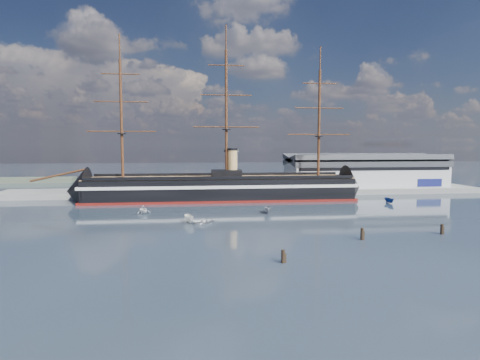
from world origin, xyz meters
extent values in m
plane|color=#162431|center=(0.00, 40.00, 0.00)|extent=(600.00, 600.00, 0.00)
cube|color=slate|center=(10.00, 76.00, 0.00)|extent=(180.00, 18.00, 2.00)
cube|color=#B7BABC|center=(58.00, 80.00, 7.00)|extent=(62.00, 20.00, 10.00)
cube|color=#3F4247|center=(58.00, 80.00, 12.60)|extent=(63.00, 21.00, 2.00)
cube|color=silver|center=(3.00, 73.00, 9.00)|extent=(4.00, 4.00, 14.00)
cube|color=#3F4247|center=(3.00, 73.00, 16.50)|extent=(5.00, 5.00, 1.00)
cube|color=black|center=(-1.97, 60.00, 4.00)|extent=(88.15, 16.87, 7.00)
cube|color=silver|center=(-1.97, 60.00, 5.20)|extent=(90.16, 17.13, 1.00)
cube|color=maroon|center=(-1.97, 60.00, 0.35)|extent=(90.16, 17.09, 0.90)
cone|color=black|center=(-48.47, 60.00, 3.70)|extent=(14.15, 15.82, 15.68)
cone|color=black|center=(44.53, 60.00, 3.70)|extent=(11.16, 15.79, 15.68)
cube|color=brown|center=(-1.97, 60.00, 7.60)|extent=(88.14, 15.59, 0.40)
cube|color=black|center=(0.03, 60.00, 9.00)|extent=(10.06, 6.10, 2.50)
cylinder|color=tan|center=(2.03, 60.00, 12.50)|extent=(3.20, 3.20, 9.00)
cylinder|color=#381E0F|center=(-53.97, 60.00, 9.00)|extent=(17.76, 0.88, 4.43)
cylinder|color=#381E0F|center=(-33.97, 60.00, 26.80)|extent=(0.90, 0.90, 38.00)
cylinder|color=#381E0F|center=(0.03, 60.00, 28.80)|extent=(0.90, 0.90, 42.00)
cylinder|color=#381E0F|center=(32.03, 60.00, 25.80)|extent=(0.90, 0.90, 36.00)
imported|color=white|center=(-12.46, 21.47, 0.00)|extent=(6.42, 3.23, 2.45)
imported|color=white|center=(-8.88, 20.23, 0.00)|extent=(2.37, 3.59, 1.56)
imported|color=gray|center=(8.82, 32.32, 0.00)|extent=(5.84, 2.91, 2.23)
imported|color=white|center=(-24.90, 36.17, 0.00)|extent=(7.35, 5.75, 2.48)
imported|color=navy|center=(51.25, 46.20, 0.00)|extent=(5.51, 2.31, 2.16)
cylinder|color=black|center=(2.41, -13.25, 0.00)|extent=(0.64, 0.64, 2.83)
cylinder|color=black|center=(21.42, -0.10, 0.00)|extent=(0.64, 0.64, 3.08)
cylinder|color=black|center=(40.10, 2.48, 0.00)|extent=(0.64, 0.64, 2.86)
camera|label=1|loc=(-12.10, -74.21, 18.80)|focal=30.00mm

